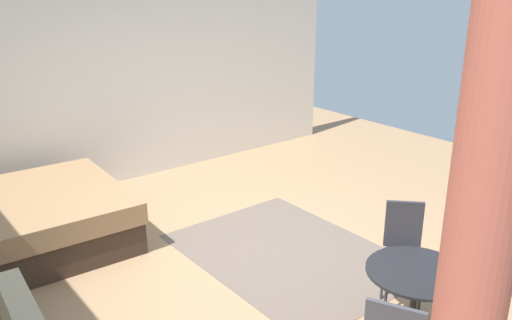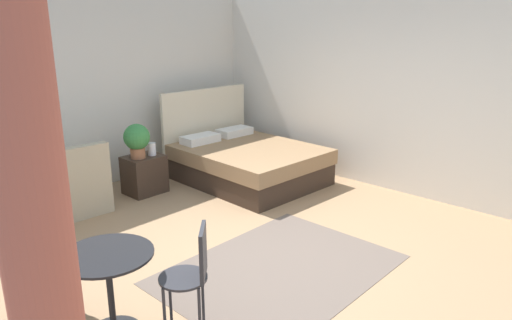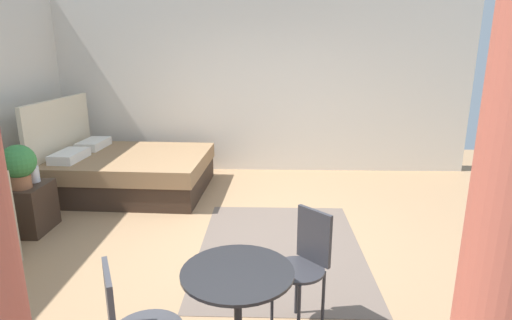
# 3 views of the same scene
# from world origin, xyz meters

# --- Properties ---
(ground_plane) EXTENTS (8.69, 9.76, 0.02)m
(ground_plane) POSITION_xyz_m (0.00, 0.00, -0.01)
(ground_plane) COLOR #9E7A56
(wall_right) EXTENTS (0.12, 6.76, 2.88)m
(wall_right) POSITION_xyz_m (2.85, 0.00, 1.44)
(wall_right) COLOR silver
(wall_right) RESTS_ON ground
(area_rug) EXTENTS (2.27, 1.66, 0.01)m
(area_rug) POSITION_xyz_m (-0.10, -0.25, 0.00)
(area_rug) COLOR #66564C
(area_rug) RESTS_ON ground
(bed) EXTENTS (1.77, 2.17, 1.32)m
(bed) POSITION_xyz_m (1.65, 1.91, 0.31)
(bed) COLOR #38281E
(bed) RESTS_ON ground
(balcony_table) EXTENTS (0.70, 0.70, 0.70)m
(balcony_table) POSITION_xyz_m (-1.74, 0.07, 0.49)
(balcony_table) COLOR black
(balcony_table) RESTS_ON ground
(cafe_chair_near_couch) EXTENTS (0.53, 0.53, 0.90)m
(cafe_chair_near_couch) POSITION_xyz_m (-1.30, -0.39, 0.55)
(cafe_chair_near_couch) COLOR #2D2D33
(cafe_chair_near_couch) RESTS_ON ground
(curtain_right) EXTENTS (0.30, 0.30, 2.65)m
(curtain_right) POSITION_xyz_m (-2.60, 1.00, 1.32)
(curtain_right) COLOR #C15B47
(curtain_right) RESTS_ON ground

